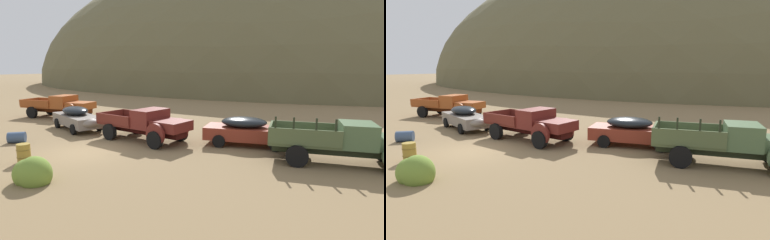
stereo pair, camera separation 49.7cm
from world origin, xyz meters
TOP-DOWN VIEW (x-y plane):
  - ground_plane at (0.00, 0.00)m, footprint 300.00×300.00m
  - hill_far_left at (-14.35, 56.11)m, footprint 110.98×63.54m
  - truck_oxide_orange at (-10.08, 6.52)m, footprint 6.57×3.35m
  - car_primer_gray at (-4.89, 3.72)m, footprint 5.28×3.10m
  - truck_oxblood at (1.40, 3.56)m, footprint 6.03×2.83m
  - car_rust_red at (6.74, 5.71)m, footprint 5.32×3.00m
  - truck_weathered_green at (11.78, 4.68)m, footprint 6.52×3.40m
  - oil_drum_tipped at (-4.89, -0.56)m, footprint 1.07×1.07m
  - oil_drum_by_truck at (-0.98, -2.51)m, footprint 0.62×0.62m
  - bush_front_right at (1.77, -3.84)m, footprint 1.57×1.19m

SIDE VIEW (x-z plane):
  - ground_plane at x=0.00m, z-range 0.00..0.00m
  - hill_far_left at x=-14.35m, z-range -26.48..26.48m
  - oil_drum_tipped at x=-4.89m, z-range 0.00..0.61m
  - bush_front_right at x=1.77m, z-range -0.34..0.98m
  - oil_drum_by_truck at x=-0.98m, z-range 0.00..0.85m
  - car_primer_gray at x=-4.89m, z-range 0.03..1.60m
  - car_rust_red at x=6.74m, z-range 0.03..1.60m
  - truck_oxblood at x=1.40m, z-range 0.05..1.94m
  - truck_oxide_orange at x=-10.08m, z-range 0.05..1.94m
  - truck_weathered_green at x=11.78m, z-range -0.08..2.08m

